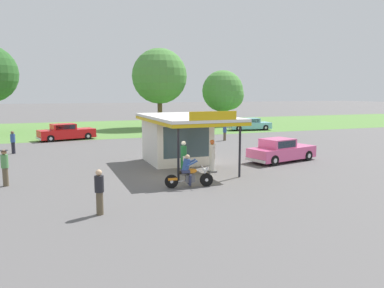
{
  "coord_description": "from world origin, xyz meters",
  "views": [
    {
      "loc": [
        -6.29,
        -18.6,
        4.46
      ],
      "look_at": [
        1.73,
        2.33,
        1.4
      ],
      "focal_mm": 35.16,
      "sensor_mm": 36.0,
      "label": 1
    }
  ],
  "objects_px": {
    "bystander_strolling_foreground": "(225,132)",
    "motorcycle_with_rider": "(188,174)",
    "parked_car_second_row_spare": "(66,132)",
    "gas_pump_offside": "(212,157)",
    "gas_pump_nearside": "(184,159)",
    "parked_car_back_row_centre_right": "(250,125)",
    "bystander_standing_back_lot": "(13,142)",
    "bystander_chatting_near_pumps": "(99,191)",
    "parked_car_back_row_far_left": "(174,130)",
    "bystander_leaning_by_kiosk": "(5,167)",
    "featured_classic_sedan": "(281,151)"
  },
  "relations": [
    {
      "from": "parked_car_back_row_far_left",
      "to": "bystander_leaning_by_kiosk",
      "type": "xyz_separation_m",
      "value": [
        -13.89,
        -16.38,
        0.29
      ]
    },
    {
      "from": "parked_car_back_row_centre_right",
      "to": "bystander_strolling_foreground",
      "type": "distance_m",
      "value": 10.81
    },
    {
      "from": "gas_pump_nearside",
      "to": "motorcycle_with_rider",
      "type": "bearing_deg",
      "value": -105.24
    },
    {
      "from": "gas_pump_nearside",
      "to": "parked_car_back_row_far_left",
      "type": "height_order",
      "value": "gas_pump_nearside"
    },
    {
      "from": "bystander_chatting_near_pumps",
      "to": "bystander_standing_back_lot",
      "type": "relative_size",
      "value": 1.01
    },
    {
      "from": "parked_car_back_row_centre_right",
      "to": "bystander_standing_back_lot",
      "type": "height_order",
      "value": "bystander_standing_back_lot"
    },
    {
      "from": "gas_pump_nearside",
      "to": "parked_car_back_row_centre_right",
      "type": "bearing_deg",
      "value": 52.5
    },
    {
      "from": "parked_car_back_row_far_left",
      "to": "bystander_leaning_by_kiosk",
      "type": "height_order",
      "value": "bystander_leaning_by_kiosk"
    },
    {
      "from": "parked_car_back_row_centre_right",
      "to": "bystander_leaning_by_kiosk",
      "type": "height_order",
      "value": "bystander_leaning_by_kiosk"
    },
    {
      "from": "featured_classic_sedan",
      "to": "parked_car_back_row_far_left",
      "type": "distance_m",
      "value": 15.66
    },
    {
      "from": "bystander_strolling_foreground",
      "to": "parked_car_back_row_centre_right",
      "type": "bearing_deg",
      "value": 48.01
    },
    {
      "from": "bystander_chatting_near_pumps",
      "to": "bystander_strolling_foreground",
      "type": "relative_size",
      "value": 1.12
    },
    {
      "from": "gas_pump_nearside",
      "to": "bystander_strolling_foreground",
      "type": "xyz_separation_m",
      "value": [
        8.62,
        12.62,
        -0.06
      ]
    },
    {
      "from": "gas_pump_offside",
      "to": "gas_pump_nearside",
      "type": "bearing_deg",
      "value": 180.0
    },
    {
      "from": "gas_pump_nearside",
      "to": "bystander_standing_back_lot",
      "type": "relative_size",
      "value": 1.11
    },
    {
      "from": "gas_pump_offside",
      "to": "bystander_chatting_near_pumps",
      "type": "relative_size",
      "value": 1.1
    },
    {
      "from": "gas_pump_offside",
      "to": "parked_car_back_row_centre_right",
      "type": "relative_size",
      "value": 0.35
    },
    {
      "from": "featured_classic_sedan",
      "to": "bystander_leaning_by_kiosk",
      "type": "relative_size",
      "value": 2.9
    },
    {
      "from": "motorcycle_with_rider",
      "to": "bystander_standing_back_lot",
      "type": "height_order",
      "value": "bystander_standing_back_lot"
    },
    {
      "from": "gas_pump_nearside",
      "to": "parked_car_back_row_centre_right",
      "type": "relative_size",
      "value": 0.35
    },
    {
      "from": "gas_pump_offside",
      "to": "motorcycle_with_rider",
      "type": "height_order",
      "value": "gas_pump_offside"
    },
    {
      "from": "motorcycle_with_rider",
      "to": "parked_car_second_row_spare",
      "type": "bearing_deg",
      "value": 102.14
    },
    {
      "from": "featured_classic_sedan",
      "to": "bystander_chatting_near_pumps",
      "type": "distance_m",
      "value": 14.28
    },
    {
      "from": "parked_car_back_row_centre_right",
      "to": "bystander_strolling_foreground",
      "type": "height_order",
      "value": "bystander_strolling_foreground"
    },
    {
      "from": "gas_pump_offside",
      "to": "bystander_strolling_foreground",
      "type": "bearing_deg",
      "value": 61.28
    },
    {
      "from": "parked_car_back_row_far_left",
      "to": "bystander_standing_back_lot",
      "type": "bearing_deg",
      "value": -158.12
    },
    {
      "from": "parked_car_back_row_centre_right",
      "to": "parked_car_second_row_spare",
      "type": "distance_m",
      "value": 21.25
    },
    {
      "from": "parked_car_back_row_centre_right",
      "to": "bystander_strolling_foreground",
      "type": "xyz_separation_m",
      "value": [
        -7.23,
        -8.03,
        0.14
      ]
    },
    {
      "from": "parked_car_second_row_spare",
      "to": "bystander_leaning_by_kiosk",
      "type": "xyz_separation_m",
      "value": [
        -3.59,
        -17.8,
        0.25
      ]
    },
    {
      "from": "parked_car_back_row_far_left",
      "to": "bystander_strolling_foreground",
      "type": "height_order",
      "value": "bystander_strolling_foreground"
    },
    {
      "from": "bystander_strolling_foreground",
      "to": "motorcycle_with_rider",
      "type": "bearing_deg",
      "value": -121.41
    },
    {
      "from": "bystander_standing_back_lot",
      "to": "parked_car_back_row_centre_right",
      "type": "bearing_deg",
      "value": 20.45
    },
    {
      "from": "featured_classic_sedan",
      "to": "bystander_standing_back_lot",
      "type": "relative_size",
      "value": 3.07
    },
    {
      "from": "featured_classic_sedan",
      "to": "parked_car_second_row_spare",
      "type": "distance_m",
      "value": 21.09
    },
    {
      "from": "parked_car_back_row_centre_right",
      "to": "bystander_standing_back_lot",
      "type": "xyz_separation_m",
      "value": [
        -25.18,
        -9.39,
        0.23
      ]
    },
    {
      "from": "gas_pump_nearside",
      "to": "bystander_chatting_near_pumps",
      "type": "relative_size",
      "value": 1.1
    },
    {
      "from": "gas_pump_offside",
      "to": "bystander_strolling_foreground",
      "type": "relative_size",
      "value": 1.23
    },
    {
      "from": "parked_car_back_row_far_left",
      "to": "gas_pump_offside",
      "type": "bearing_deg",
      "value": -101.0
    },
    {
      "from": "parked_car_second_row_spare",
      "to": "parked_car_back_row_centre_right",
      "type": "bearing_deg",
      "value": 5.96
    },
    {
      "from": "gas_pump_offside",
      "to": "parked_car_second_row_spare",
      "type": "relative_size",
      "value": 0.33
    },
    {
      "from": "featured_classic_sedan",
      "to": "parked_car_back_row_centre_right",
      "type": "height_order",
      "value": "featured_classic_sedan"
    },
    {
      "from": "bystander_leaning_by_kiosk",
      "to": "gas_pump_offside",
      "type": "bearing_deg",
      "value": -3.51
    },
    {
      "from": "gas_pump_nearside",
      "to": "bystander_leaning_by_kiosk",
      "type": "xyz_separation_m",
      "value": [
        -8.87,
        0.65,
        0.11
      ]
    },
    {
      "from": "bystander_strolling_foreground",
      "to": "gas_pump_offside",
      "type": "bearing_deg",
      "value": -118.72
    },
    {
      "from": "parked_car_second_row_spare",
      "to": "bystander_strolling_foreground",
      "type": "xyz_separation_m",
      "value": [
        13.9,
        -5.83,
        0.08
      ]
    },
    {
      "from": "gas_pump_nearside",
      "to": "bystander_strolling_foreground",
      "type": "bearing_deg",
      "value": 55.67
    },
    {
      "from": "bystander_standing_back_lot",
      "to": "bystander_chatting_near_pumps",
      "type": "bearing_deg",
      "value": -76.02
    },
    {
      "from": "bystander_chatting_near_pumps",
      "to": "bystander_strolling_foreground",
      "type": "height_order",
      "value": "bystander_chatting_near_pumps"
    },
    {
      "from": "bystander_chatting_near_pumps",
      "to": "motorcycle_with_rider",
      "type": "bearing_deg",
      "value": 30.59
    },
    {
      "from": "motorcycle_with_rider",
      "to": "bystander_strolling_foreground",
      "type": "height_order",
      "value": "motorcycle_with_rider"
    }
  ]
}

